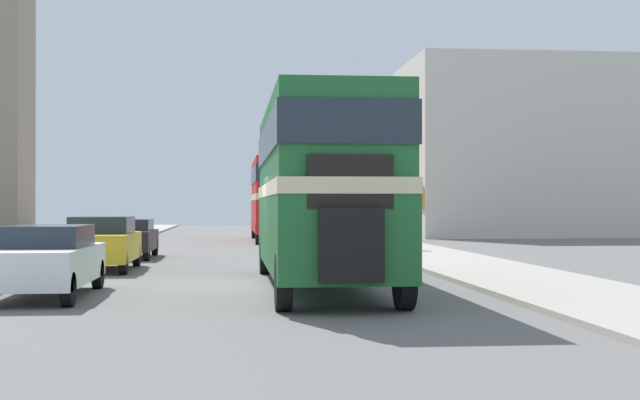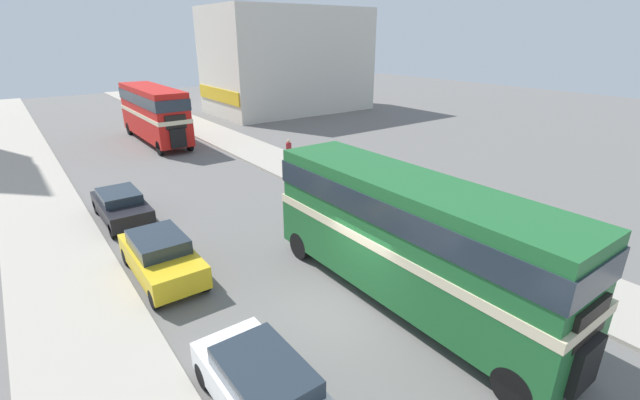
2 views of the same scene
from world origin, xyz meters
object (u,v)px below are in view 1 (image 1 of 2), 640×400
Objects in this scene: double_decker_bus at (320,181)px; car_parked_mid at (102,243)px; car_parked_far at (128,238)px; car_parked_near at (46,260)px; bus_distant at (276,193)px; pedestrian_walking at (408,225)px.

car_parked_mid is at bearing 133.40° from double_decker_bus.
car_parked_far is at bearing 89.34° from car_parked_mid.
car_parked_near is 1.07× the size of car_parked_mid.
double_decker_bus is at bearing -90.73° from bus_distant.
double_decker_bus is at bearing -108.78° from pedestrian_walking.
car_parked_mid is at bearing -141.64° from pedestrian_walking.
car_parked_mid is (-5.65, 5.98, -1.61)m from double_decker_bus.
bus_distant is at bearing 77.69° from car_parked_near.
double_decker_bus reaches higher than car_parked_mid.
pedestrian_walking is at bearing 56.07° from car_parked_near.
car_parked_far is (0.11, 13.30, -0.03)m from car_parked_near.
double_decker_bus reaches higher than car_parked_far.
car_parked_near reaches higher than car_parked_far.
car_parked_far is (-5.92, -14.37, -1.76)m from bus_distant.
double_decker_bus is 15.16m from pedestrian_walking.
car_parked_mid is (-5.99, -20.29, -1.70)m from bus_distant.
double_decker_bus is at bearing 13.77° from car_parked_near.
car_parked_near is 13.30m from car_parked_far.
car_parked_far is at bearing -167.07° from pedestrian_walking.
bus_distant reaches higher than pedestrian_walking.
double_decker_bus is 6.16× the size of pedestrian_walking.
car_parked_far is (-5.59, 11.90, -1.68)m from double_decker_bus.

